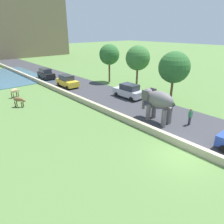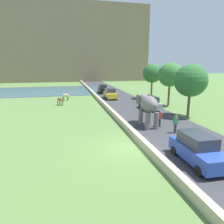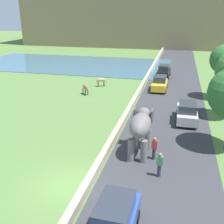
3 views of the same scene
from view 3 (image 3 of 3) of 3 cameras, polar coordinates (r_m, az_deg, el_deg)
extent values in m
plane|color=#567A3D|center=(16.03, -9.41, -15.11)|extent=(220.00, 220.00, 0.00)
cube|color=#38383D|center=(33.16, 12.50, 3.87)|extent=(7.00, 120.00, 0.06)
cube|color=tan|center=(31.47, 5.46, 3.87)|extent=(0.40, 110.00, 0.58)
cube|color=#426B84|center=(51.55, -8.68, 10.00)|extent=(36.00, 18.00, 0.08)
ellipsoid|color=slate|center=(17.84, 5.99, -2.80)|extent=(1.43, 2.72, 1.50)
cylinder|color=slate|center=(19.29, 5.02, -5.60)|extent=(0.44, 0.44, 1.60)
cylinder|color=slate|center=(19.19, 7.50, -5.85)|extent=(0.44, 0.44, 1.60)
cylinder|color=slate|center=(17.75, 4.02, -8.02)|extent=(0.44, 0.44, 1.60)
cylinder|color=slate|center=(17.64, 6.73, -8.32)|extent=(0.44, 0.44, 1.60)
ellipsoid|color=slate|center=(19.07, 6.69, -0.64)|extent=(1.01, 0.91, 1.10)
cube|color=#504C4C|center=(19.02, 4.85, -0.52)|extent=(0.13, 0.70, 0.90)
cube|color=#504C4C|center=(18.87, 8.44, -0.85)|extent=(0.13, 0.70, 0.90)
cylinder|color=slate|center=(19.84, 6.79, -2.56)|extent=(0.28, 0.28, 1.50)
cone|color=silver|center=(19.63, 6.18, -1.36)|extent=(0.13, 0.56, 0.17)
cone|color=silver|center=(19.58, 7.45, -1.48)|extent=(0.13, 0.56, 0.17)
cylinder|color=#504C4C|center=(16.80, 5.23, -5.63)|extent=(0.08, 0.08, 0.90)
cylinder|color=#33333D|center=(18.23, 8.80, -8.75)|extent=(0.22, 0.22, 0.85)
cube|color=#B73333|center=(17.90, 8.92, -6.78)|extent=(0.36, 0.22, 0.56)
sphere|color=#997051|center=(17.73, 8.99, -5.66)|extent=(0.22, 0.22, 0.22)
cylinder|color=#33333D|center=(16.54, 9.88, -12.14)|extent=(0.22, 0.22, 0.85)
cube|color=#388451|center=(16.17, 10.03, -10.04)|extent=(0.36, 0.22, 0.56)
sphere|color=#997051|center=(15.98, 10.11, -8.83)|extent=(0.22, 0.22, 0.22)
cube|color=#B7B7BC|center=(24.78, 15.46, -0.47)|extent=(1.75, 4.02, 0.80)
cube|color=#2D333D|center=(24.34, 15.63, 1.01)|extent=(1.47, 2.22, 0.70)
cylinder|color=black|center=(26.10, 13.55, -0.15)|extent=(0.19, 0.60, 0.60)
cylinder|color=black|center=(26.18, 17.08, -0.44)|extent=(0.19, 0.60, 0.60)
cylinder|color=black|center=(23.68, 13.48, -2.32)|extent=(0.19, 0.60, 0.60)
cylinder|color=black|center=(23.77, 17.37, -2.63)|extent=(0.19, 0.60, 0.60)
cube|color=#2D333D|center=(12.10, 0.54, -19.74)|extent=(1.50, 2.24, 0.70)
cylinder|color=black|center=(13.54, 5.35, -21.06)|extent=(0.20, 0.60, 0.60)
cylinder|color=black|center=(13.82, -1.67, -19.95)|extent=(0.20, 0.60, 0.60)
cube|color=gold|center=(33.95, 9.99, 5.61)|extent=(1.74, 4.02, 0.80)
cube|color=#2D333D|center=(33.96, 10.09, 6.92)|extent=(1.47, 2.21, 0.70)
cylinder|color=black|center=(32.76, 11.15, 4.26)|extent=(0.19, 0.60, 0.60)
cylinder|color=black|center=(32.88, 8.33, 4.49)|extent=(0.19, 0.60, 0.60)
cylinder|color=black|center=(35.26, 11.45, 5.39)|extent=(0.19, 0.60, 0.60)
cylinder|color=black|center=(35.37, 8.83, 5.61)|extent=(0.19, 0.60, 0.60)
cube|color=black|center=(41.00, 10.81, 8.12)|extent=(1.88, 4.07, 0.80)
cube|color=#2D333D|center=(41.05, 10.91, 9.20)|extent=(1.55, 2.26, 0.70)
cylinder|color=black|center=(39.75, 11.72, 7.08)|extent=(0.21, 0.61, 0.60)
cylinder|color=black|center=(39.92, 9.40, 7.28)|extent=(0.21, 0.61, 0.60)
cylinder|color=black|center=(42.28, 12.07, 7.85)|extent=(0.21, 0.61, 0.60)
cylinder|color=black|center=(42.43, 9.89, 8.04)|extent=(0.21, 0.61, 0.60)
ellipsoid|color=tan|center=(35.31, -2.34, 6.81)|extent=(1.18, 0.87, 0.50)
cylinder|color=#493D2C|center=(35.66, -1.75, 6.01)|extent=(0.10, 0.10, 0.65)
cylinder|color=#493D2C|center=(35.36, -1.66, 5.88)|extent=(0.10, 0.10, 0.65)
cylinder|color=#493D2C|center=(35.53, -2.98, 5.94)|extent=(0.10, 0.10, 0.65)
cylinder|color=#493D2C|center=(35.24, -2.90, 5.81)|extent=(0.10, 0.10, 0.65)
ellipsoid|color=tan|center=(35.45, -1.32, 6.63)|extent=(0.46, 0.39, 0.26)
cone|color=beige|center=(35.49, -1.35, 6.93)|extent=(0.04, 0.04, 0.12)
cone|color=beige|center=(35.32, -1.29, 6.87)|extent=(0.04, 0.04, 0.12)
cylinder|color=#493D2C|center=(35.27, -3.20, 6.45)|extent=(0.04, 0.04, 0.45)
ellipsoid|color=brown|center=(31.97, -5.66, 5.27)|extent=(1.05, 1.12, 0.50)
cylinder|color=#302014|center=(31.84, -5.12, 4.14)|extent=(0.10, 0.10, 0.65)
cylinder|color=#302014|center=(31.73, -5.63, 4.07)|extent=(0.10, 0.10, 0.65)
cylinder|color=#302014|center=(32.53, -5.61, 4.48)|extent=(0.10, 0.10, 0.65)
cylinder|color=#302014|center=(32.43, -6.12, 4.41)|extent=(0.10, 0.10, 0.65)
ellipsoid|color=brown|center=(31.44, -5.24, 4.74)|extent=(0.44, 0.46, 0.26)
cone|color=beige|center=(31.43, -5.09, 5.05)|extent=(0.04, 0.04, 0.12)
cone|color=beige|center=(31.37, -5.40, 5.01)|extent=(0.04, 0.04, 0.12)
cylinder|color=#302014|center=(32.52, -5.99, 5.15)|extent=(0.04, 0.04, 0.45)
cylinder|color=brown|center=(32.33, 22.02, 5.39)|extent=(0.28, 0.28, 3.28)
camera|label=1|loc=(17.99, -56.14, 7.87)|focal=32.38mm
camera|label=2|loc=(10.22, -74.37, -15.69)|focal=32.29mm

